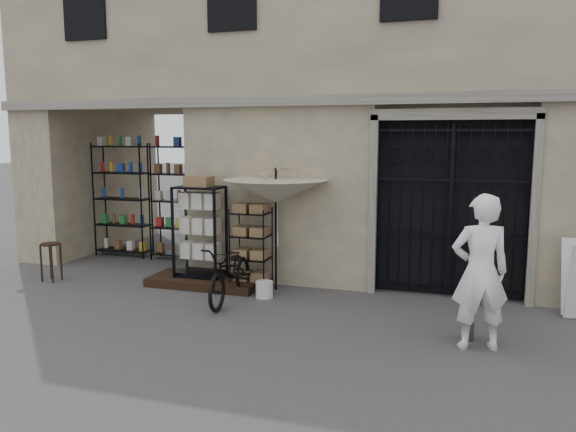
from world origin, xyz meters
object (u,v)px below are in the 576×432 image
(display_cabinet, at_px, (200,236))
(shopkeeper, at_px, (476,348))
(wooden_stool, at_px, (51,261))
(bicycle, at_px, (232,301))
(steel_bollard, at_px, (469,309))
(wire_rack, at_px, (251,249))
(market_umbrella, at_px, (276,185))
(white_bucket, at_px, (264,289))

(display_cabinet, distance_m, shopkeeper, 5.09)
(wooden_stool, bearing_deg, display_cabinet, 13.25)
(bicycle, distance_m, steel_bollard, 3.74)
(wire_rack, bearing_deg, display_cabinet, 175.99)
(wire_rack, relative_size, wooden_stool, 2.00)
(wooden_stool, bearing_deg, market_umbrella, 9.94)
(market_umbrella, xyz_separation_m, bicycle, (-0.46, -0.87, -1.83))
(market_umbrella, xyz_separation_m, white_bucket, (-0.02, -0.53, -1.70))
(display_cabinet, distance_m, wooden_stool, 2.84)
(bicycle, xyz_separation_m, shopkeeper, (3.77, -0.92, 0.00))
(market_umbrella, bearing_deg, steel_bollard, -25.70)
(wire_rack, height_order, white_bucket, wire_rack)
(display_cabinet, relative_size, steel_bollard, 2.06)
(steel_bollard, xyz_separation_m, shopkeeper, (0.11, -0.25, -0.43))
(bicycle, xyz_separation_m, steel_bollard, (3.66, -0.67, 0.43))
(wire_rack, bearing_deg, steel_bollard, -26.98)
(market_umbrella, bearing_deg, white_bucket, -92.59)
(display_cabinet, xyz_separation_m, steel_bollard, (4.61, -1.45, -0.45))
(wooden_stool, bearing_deg, shopkeeper, -8.18)
(white_bucket, xyz_separation_m, wooden_stool, (-4.10, -0.20, 0.24))
(wooden_stool, relative_size, steel_bollard, 0.83)
(wire_rack, bearing_deg, white_bucket, -53.17)
(display_cabinet, bearing_deg, market_umbrella, 21.41)
(wooden_stool, xyz_separation_m, steel_bollard, (7.32, -0.81, 0.05))
(shopkeeper, bearing_deg, market_umbrella, -44.98)
(market_umbrella, height_order, bicycle, market_umbrella)
(bicycle, bearing_deg, market_umbrella, 58.75)
(display_cabinet, bearing_deg, shopkeeper, -1.89)
(wire_rack, height_order, shopkeeper, wire_rack)
(wire_rack, relative_size, white_bucket, 5.00)
(wire_rack, relative_size, bicycle, 0.80)
(market_umbrella, height_order, white_bucket, market_umbrella)
(market_umbrella, relative_size, shopkeeper, 1.29)
(market_umbrella, relative_size, steel_bollard, 2.99)
(wooden_stool, bearing_deg, steel_bollard, -6.35)
(bicycle, height_order, steel_bollard, bicycle)
(wire_rack, xyz_separation_m, bicycle, (-0.03, -0.80, -0.70))
(market_umbrella, height_order, shopkeeper, market_umbrella)
(wire_rack, xyz_separation_m, steel_bollard, (3.63, -1.47, -0.27))
(wooden_stool, relative_size, shopkeeper, 0.36)
(bicycle, bearing_deg, display_cabinet, 136.98)
(market_umbrella, distance_m, shopkeeper, 4.18)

